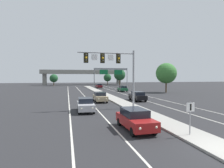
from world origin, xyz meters
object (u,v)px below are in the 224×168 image
Objects in this scene: car_oncoming_silver at (85,104)px; tree_far_right_b at (120,75)px; car_oncoming_tan at (100,97)px; car_receding_green at (123,89)px; tree_far_right_c at (107,78)px; car_oncoming_red at (135,119)px; tree_far_right_a at (166,73)px; median_sign_post at (190,113)px; tree_far_left_c at (54,78)px; overhead_signal_mast at (115,65)px; car_receding_darkred at (99,86)px; car_receding_black at (138,96)px; highway_sign_gantry at (111,71)px.

tree_far_right_b is (22.30, 64.25, 4.30)m from car_oncoming_silver.
tree_far_right_b is at bearing 71.15° from car_oncoming_tan.
car_receding_green is 37.88m from tree_far_right_b.
tree_far_right_c is 0.73× the size of tree_far_right_b.
car_oncoming_red is 36.64m from tree_far_right_a.
median_sign_post is at bearing -98.32° from tree_far_right_c.
car_oncoming_red is at bearing -104.90° from tree_far_right_b.
tree_far_right_c is (15.06, 64.74, 2.89)m from car_oncoming_tan.
tree_far_right_b is at bearing -63.96° from tree_far_right_c.
car_oncoming_silver is 0.85× the size of tree_far_left_c.
car_receding_green is at bearing 79.88° from median_sign_post.
overhead_signal_mast is 45.60m from car_receding_darkred.
tree_far_left_c is at bearing 118.30° from car_receding_green.
car_oncoming_tan is 6.38m from car_receding_black.
car_oncoming_tan is 0.79× the size of tree_far_right_c.
median_sign_post reaches higher than car_oncoming_tan.
tree_far_right_a is at bearing -60.17° from car_receding_darkred.
tree_far_right_c reaches higher than car_receding_darkred.
car_receding_darkred is 23.04m from tree_far_right_b.
tree_far_right_b reaches higher than median_sign_post.
car_receding_darkred is at bearing -125.27° from tree_far_right_b.
car_receding_green is (12.84, 27.82, 0.00)m from car_oncoming_silver.
car_oncoming_red is at bearing -70.71° from car_oncoming_silver.
tree_far_right_a is at bearing 44.03° from car_oncoming_silver.
car_receding_green is 0.84× the size of tree_far_left_c.
highway_sign_gantry reaches higher than car_oncoming_silver.
overhead_signal_mast is 73.46m from tree_far_right_c.
median_sign_post is at bearing -39.84° from car_oncoming_red.
overhead_signal_mast is 66.18m from tree_far_right_b.
median_sign_post reaches higher than car_receding_green.
median_sign_post reaches higher than car_receding_black.
tree_far_right_b is (12.83, 56.40, 4.30)m from car_receding_black.
car_oncoming_silver is 50.97m from highway_sign_gantry.
car_oncoming_red and car_receding_green have the same top height.
car_oncoming_tan is (-0.57, 7.25, -4.67)m from overhead_signal_mast.
tree_far_right_b reaches higher than overhead_signal_mast.
tree_far_right_a is at bearing 56.92° from car_oncoming_red.
car_oncoming_silver is at bearing 109.29° from car_oncoming_red.
overhead_signal_mast reaches higher than tree_far_left_c.
car_receding_black is at bearing 50.75° from overhead_signal_mast.
car_receding_black is (9.48, 7.85, 0.00)m from car_oncoming_silver.
tree_far_right_a is (19.73, 14.07, 4.17)m from car_oncoming_tan.
highway_sign_gantry is (4.92, 40.75, 5.34)m from car_receding_black.
tree_far_right_b is at bearing 70.86° from car_oncoming_silver.
car_oncoming_silver is at bearing -111.19° from car_oncoming_tan.
car_oncoming_tan is 1.00× the size of car_receding_darkred.
car_receding_black is 0.34× the size of highway_sign_gantry.
tree_far_right_b is at bearing 90.71° from tree_far_right_a.
median_sign_post reaches higher than car_oncoming_silver.
car_receding_green is (6.91, 38.75, -0.77)m from median_sign_post.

